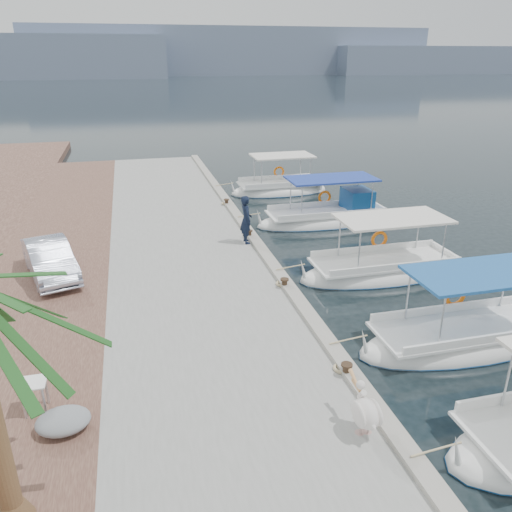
# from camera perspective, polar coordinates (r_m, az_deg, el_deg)

# --- Properties ---
(ground) EXTENTS (400.00, 400.00, 0.00)m
(ground) POSITION_cam_1_polar(r_m,az_deg,el_deg) (15.56, 6.11, -7.47)
(ground) COLOR black
(ground) RESTS_ON ground
(concrete_quay) EXTENTS (6.00, 40.00, 0.50)m
(concrete_quay) POSITION_cam_1_polar(r_m,az_deg,el_deg) (19.23, -7.43, -0.74)
(concrete_quay) COLOR gray
(concrete_quay) RESTS_ON ground
(quay_curb) EXTENTS (0.44, 40.00, 0.12)m
(quay_curb) POSITION_cam_1_polar(r_m,az_deg,el_deg) (19.58, 0.61, 0.86)
(quay_curb) COLOR gray
(quay_curb) RESTS_ON concrete_quay
(cobblestone_strip) EXTENTS (4.00, 40.00, 0.50)m
(cobblestone_strip) POSITION_cam_1_polar(r_m,az_deg,el_deg) (19.39, -22.25, -2.08)
(cobblestone_strip) COLOR brown
(cobblestone_strip) RESTS_ON ground
(distant_hills) EXTENTS (330.00, 60.00, 18.00)m
(distant_hills) POSITION_cam_1_polar(r_m,az_deg,el_deg) (216.91, -5.34, 21.91)
(distant_hills) COLOR slate
(distant_hills) RESTS_ON ground
(fishing_caique_b) EXTENTS (6.40, 2.23, 2.83)m
(fishing_caique_b) POSITION_cam_1_polar(r_m,az_deg,el_deg) (15.44, 22.65, -8.93)
(fishing_caique_b) COLOR white
(fishing_caique_b) RESTS_ON ground
(fishing_caique_c) EXTENTS (6.57, 2.31, 2.83)m
(fishing_caique_c) POSITION_cam_1_polar(r_m,az_deg,el_deg) (19.17, 14.34, -1.75)
(fishing_caique_c) COLOR white
(fishing_caique_c) RESTS_ON ground
(fishing_caique_d) EXTENTS (7.00, 2.27, 2.83)m
(fishing_caique_d) POSITION_cam_1_polar(r_m,az_deg,el_deg) (24.62, 8.24, 4.21)
(fishing_caique_d) COLOR white
(fishing_caique_d) RESTS_ON ground
(fishing_caique_e) EXTENTS (5.88, 2.38, 2.83)m
(fishing_caique_e) POSITION_cam_1_polar(r_m,az_deg,el_deg) (29.95, 2.67, 7.48)
(fishing_caique_e) COLOR white
(fishing_caique_e) RESTS_ON ground
(mooring_bollards) EXTENTS (0.28, 20.28, 0.33)m
(mooring_bollards) POSITION_cam_1_polar(r_m,az_deg,el_deg) (16.40, 3.28, -3.03)
(mooring_bollards) COLOR black
(mooring_bollards) RESTS_ON concrete_quay
(pelican) EXTENTS (0.48, 1.31, 1.02)m
(pelican) POSITION_cam_1_polar(r_m,az_deg,el_deg) (10.63, 12.41, -16.95)
(pelican) COLOR tan
(pelican) RESTS_ON concrete_quay
(fisherman) EXTENTS (0.49, 0.73, 1.96)m
(fisherman) POSITION_cam_1_polar(r_m,az_deg,el_deg) (20.08, -1.14, 4.19)
(fisherman) COLOR black
(fisherman) RESTS_ON concrete_quay
(parked_car) EXTENTS (2.39, 4.03, 1.25)m
(parked_car) POSITION_cam_1_polar(r_m,az_deg,el_deg) (18.45, -22.49, -0.36)
(parked_car) COLOR silver
(parked_car) RESTS_ON cobblestone_strip
(tarp_bundle) EXTENTS (1.10, 0.90, 0.40)m
(tarp_bundle) POSITION_cam_1_polar(r_m,az_deg,el_deg) (11.39, -21.17, -17.18)
(tarp_bundle) COLOR gray
(tarp_bundle) RESTS_ON cobblestone_strip
(folding_table) EXTENTS (0.55, 0.55, 0.73)m
(folding_table) POSITION_cam_1_polar(r_m,az_deg,el_deg) (11.91, -24.04, -13.83)
(folding_table) COLOR silver
(folding_table) RESTS_ON cobblestone_strip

